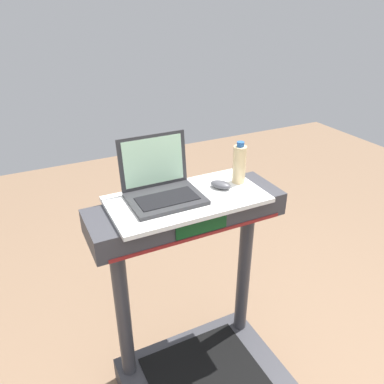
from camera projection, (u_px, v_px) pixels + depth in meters
name	position (u px, v px, depth m)	size (l,w,h in m)	color
desk_board	(187.00, 199.00, 1.68)	(0.69, 0.36, 0.02)	white
laptop	(162.00, 186.00, 1.66)	(0.32, 0.27, 0.26)	#2D2D30
computer_mouse	(221.00, 185.00, 1.75)	(0.06, 0.10, 0.03)	#4C4C51
water_bottle	(239.00, 164.00, 1.77)	(0.06, 0.06, 0.20)	beige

